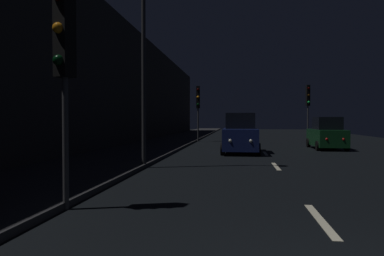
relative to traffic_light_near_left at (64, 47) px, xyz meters
name	(u,v)px	position (x,y,z in m)	size (l,w,h in m)	color
ground	(256,143)	(4.98, 21.43, -3.32)	(26.75, 84.00, 0.02)	black
sidewalk_left	(169,141)	(-2.20, 21.43, -3.24)	(4.40, 84.00, 0.15)	#28282B
building_facade_left	(126,84)	(-4.80, 17.93, 1.17)	(0.80, 63.00, 8.97)	#2D2B28
lane_centerline	(264,152)	(4.98, 13.46, -3.31)	(0.16, 30.69, 0.01)	beige
traffic_light_near_left	(64,47)	(0.00, 0.00, 0.00)	(0.38, 0.48, 4.60)	#38383A
traffic_light_far_right	(308,100)	(9.86, 25.88, 0.37)	(0.36, 0.48, 5.05)	#38383A
traffic_light_far_left	(198,101)	(0.11, 22.42, 0.12)	(0.33, 0.47, 4.74)	#38383A
streetlamp_overhead	(154,27)	(0.32, 6.19, 2.05)	(1.70, 0.44, 8.25)	#2D2D30
car_approaching_headlights	(240,135)	(3.61, 12.79, -2.30)	(2.04, 4.41, 2.22)	#141E51
car_parked_right_far	(327,134)	(9.06, 15.97, -2.39)	(1.86, 4.02, 2.02)	#0F3819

